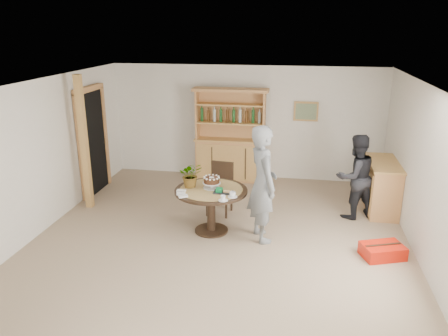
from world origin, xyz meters
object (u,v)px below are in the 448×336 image
Objects in this scene: dining_table at (211,198)px; teen_boy at (263,184)px; hutch at (231,149)px; dining_chair at (221,185)px; red_suitcase at (383,251)px; adult_person at (355,177)px; sideboard at (382,186)px.

teen_boy is (0.85, -0.10, 0.34)m from dining_table.
dining_chair is at bearing -86.55° from hutch.
hutch is 2.91× the size of red_suitcase.
dining_table is 0.78× the size of adult_person.
dining_chair is 1.32m from teen_boy.
dining_chair is 1.35× the size of red_suitcase.
adult_person is at bearing -33.40° from hutch.
dining_table is 0.92m from teen_boy.
dining_chair is 0.50× the size of teen_boy.
dining_table is at bearing -87.81° from hutch.
adult_person reaches higher than sideboard.
hutch is 2.94m from teen_boy.
dining_chair is 0.62× the size of adult_person.
teen_boy is at bearing -6.71° from dining_table.
hutch reaches higher than adult_person.
dining_table is 2.77m from red_suitcase.
red_suitcase is at bearing -97.43° from sideboard.
adult_person is at bearing -78.33° from teen_boy.
adult_person is (-0.55, -0.40, 0.29)m from sideboard.
red_suitcase is at bearing -123.99° from teen_boy.
adult_person is (2.39, 1.03, 0.16)m from dining_table.
dining_table is at bearing -84.21° from dining_chair.
adult_person is at bearing 23.22° from dining_table.
dining_table is 2.61m from adult_person.
dining_chair is at bearing 134.96° from red_suitcase.
hutch is 4.20m from red_suitcase.
sideboard is 1.33× the size of dining_chair.
sideboard is 2.63m from teen_boy.
hutch is 1.08× the size of teen_boy.
sideboard is 0.82× the size of adult_person.
teen_boy is (0.84, -0.93, 0.41)m from dining_chair.
hutch is 2.16× the size of dining_chair.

